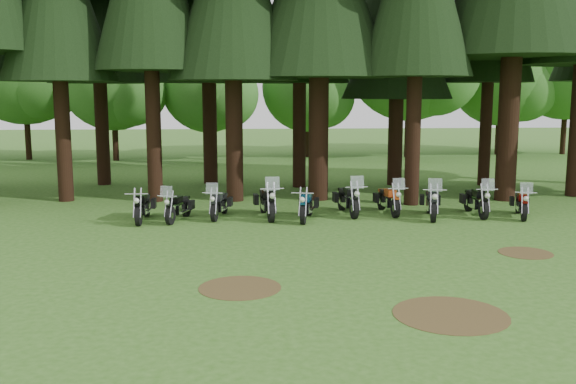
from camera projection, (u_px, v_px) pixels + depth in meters
name	position (u px, v px, depth m)	size (l,w,h in m)	color
ground	(360.00, 261.00, 16.05)	(120.00, 120.00, 0.00)	#31651B
decid_1	(28.00, 66.00, 39.41)	(7.91, 7.69, 9.88)	black
decid_2	(117.00, 80.00, 38.97)	(6.72, 6.53, 8.40)	black
decid_3	(212.00, 87.00, 39.79)	(6.12, 5.95, 7.65)	black
decid_4	(311.00, 90.00, 41.44)	(5.93, 5.76, 7.41)	black
decid_5	(416.00, 60.00, 41.03)	(8.45, 8.21, 10.56)	black
decid_6	(507.00, 77.00, 42.93)	(7.06, 6.86, 8.82)	black
decid_7	(575.00, 62.00, 42.93)	(8.44, 8.20, 10.55)	black
dirt_patch_0	(240.00, 288.00, 13.86)	(1.80, 1.80, 0.01)	#4C3D1E
dirt_patch_1	(525.00, 253.00, 16.86)	(1.40, 1.40, 0.01)	#4C3D1E
dirt_patch_2	(450.00, 315.00, 12.18)	(2.20, 2.20, 0.01)	#4C3D1E
motorcycle_0	(143.00, 207.00, 21.03)	(0.32, 2.23, 0.91)	black
motorcycle_1	(178.00, 208.00, 21.09)	(0.82, 2.04, 1.30)	black
motorcycle_2	(219.00, 205.00, 21.60)	(0.67, 2.12, 1.33)	black
motorcycle_3	(267.00, 203.00, 21.60)	(0.60, 2.45, 1.54)	black
motorcycle_4	(307.00, 206.00, 21.25)	(0.64, 2.17, 0.90)	black
motorcycle_5	(348.00, 200.00, 22.16)	(0.56, 2.38, 1.49)	black
motorcycle_6	(388.00, 200.00, 22.31)	(0.51, 2.22, 1.39)	black
motorcycle_7	(431.00, 203.00, 21.58)	(0.78, 2.36, 1.49)	black
motorcycle_8	(476.00, 202.00, 21.99)	(0.42, 2.25, 1.42)	black
motorcycle_9	(521.00, 204.00, 21.67)	(0.86, 2.08, 1.33)	black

